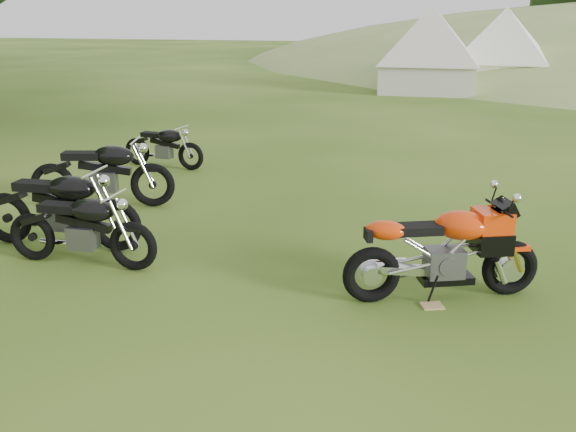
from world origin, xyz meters
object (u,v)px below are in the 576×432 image
(vintage_moto_c, at_px, (163,145))
(tent_left, at_px, (430,52))
(sport_motorcycle, at_px, (444,244))
(vintage_moto_d, at_px, (102,171))
(vintage_moto_b, at_px, (59,206))
(tent_mid, at_px, (503,51))
(plywood_board, at_px, (432,306))
(vintage_moto_a, at_px, (80,227))

(vintage_moto_c, distance_m, tent_left, 14.57)
(tent_left, bearing_deg, vintage_moto_c, -107.21)
(sport_motorcycle, height_order, vintage_moto_d, sport_motorcycle)
(vintage_moto_b, height_order, tent_left, tent_left)
(tent_mid, bearing_deg, vintage_moto_d, -102.74)
(vintage_moto_b, xyz_separation_m, vintage_moto_c, (-0.56, 4.40, -0.12))
(vintage_moto_c, bearing_deg, tent_left, 79.44)
(plywood_board, relative_size, vintage_moto_b, 0.10)
(sport_motorcycle, relative_size, vintage_moto_d, 0.94)
(sport_motorcycle, relative_size, tent_mid, 0.61)
(plywood_board, relative_size, vintage_moto_c, 0.13)
(sport_motorcycle, height_order, plywood_board, sport_motorcycle)
(vintage_moto_c, height_order, vintage_moto_d, vintage_moto_d)
(vintage_moto_b, bearing_deg, vintage_moto_c, 94.71)
(sport_motorcycle, xyz_separation_m, vintage_moto_d, (-5.14, 2.17, -0.04))
(vintage_moto_b, bearing_deg, tent_left, 75.06)
(vintage_moto_c, relative_size, vintage_moto_d, 0.78)
(sport_motorcycle, bearing_deg, vintage_moto_b, 154.01)
(vintage_moto_a, bearing_deg, tent_mid, 73.57)
(vintage_moto_d, relative_size, tent_mid, 0.65)
(sport_motorcycle, distance_m, tent_mid, 20.52)
(sport_motorcycle, distance_m, vintage_moto_d, 5.58)
(vintage_moto_c, xyz_separation_m, vintage_moto_d, (0.18, -2.65, 0.12))
(tent_left, bearing_deg, vintage_moto_d, -103.82)
(plywood_board, distance_m, tent_mid, 20.80)
(plywood_board, bearing_deg, tent_mid, 84.37)
(plywood_board, bearing_deg, tent_left, 92.14)
(vintage_moto_c, bearing_deg, tent_mid, 72.62)
(vintage_moto_a, xyz_separation_m, vintage_moto_d, (-0.97, 2.25, 0.07))
(vintage_moto_c, distance_m, vintage_moto_d, 2.66)
(vintage_moto_c, xyz_separation_m, tent_mid, (7.29, 15.59, 1.00))
(vintage_moto_a, distance_m, tent_left, 19.03)
(plywood_board, distance_m, vintage_moto_c, 7.31)
(vintage_moto_a, xyz_separation_m, vintage_moto_b, (-0.59, 0.50, 0.07))
(plywood_board, distance_m, vintage_moto_b, 4.77)
(sport_motorcycle, height_order, vintage_moto_c, sport_motorcycle)
(vintage_moto_a, distance_m, vintage_moto_d, 2.45)
(vintage_moto_a, bearing_deg, tent_left, 79.95)
(sport_motorcycle, bearing_deg, tent_left, 71.46)
(vintage_moto_a, distance_m, vintage_moto_c, 5.03)
(sport_motorcycle, relative_size, tent_left, 0.60)
(plywood_board, xyz_separation_m, tent_mid, (2.04, 20.65, 1.43))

